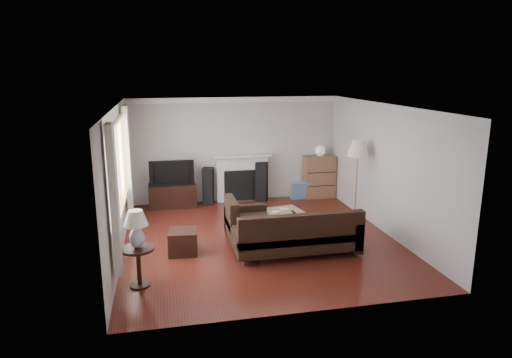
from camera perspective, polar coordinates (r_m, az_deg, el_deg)
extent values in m
cube|color=#521A12|center=(8.73, 0.41, -7.49)|extent=(5.10, 5.60, 0.04)
cube|color=white|center=(8.17, 0.44, 9.10)|extent=(5.10, 5.60, 0.04)
cube|color=beige|center=(11.01, -2.65, 3.69)|extent=(5.00, 0.04, 2.50)
cube|color=beige|center=(5.80, 6.29, -5.48)|extent=(5.00, 0.04, 2.50)
cube|color=beige|center=(8.21, -16.88, -0.31)|extent=(0.04, 5.50, 2.50)
cube|color=beige|center=(9.21, 15.80, 1.24)|extent=(0.04, 5.50, 2.50)
cube|color=olive|center=(7.94, -16.78, 1.47)|extent=(0.12, 2.74, 1.54)
cube|color=beige|center=(6.50, -17.27, -2.54)|extent=(0.10, 0.35, 2.10)
cube|color=beige|center=(9.46, -15.72, 2.48)|extent=(0.10, 0.35, 2.10)
cube|color=white|center=(11.06, -1.76, 0.17)|extent=(1.40, 0.26, 1.15)
cube|color=black|center=(10.82, -10.37, -2.02)|extent=(1.08, 0.49, 0.54)
imported|color=black|center=(10.68, -10.50, 0.89)|extent=(1.01, 0.13, 0.58)
cube|color=black|center=(10.90, -6.00, -0.86)|extent=(0.31, 0.34, 0.87)
cube|color=black|center=(11.06, 0.71, -0.33)|extent=(0.37, 0.40, 0.96)
cube|color=brown|center=(11.46, 7.91, 0.29)|extent=(0.77, 0.37, 1.06)
sphere|color=white|center=(11.33, 8.01, 3.51)|extent=(0.25, 0.25, 0.25)
cube|color=black|center=(7.98, 5.04, -6.69)|extent=(2.35, 1.72, 0.76)
cube|color=olive|center=(9.06, 2.34, -5.30)|extent=(1.16, 0.79, 0.42)
cube|color=black|center=(8.12, -9.11, -7.75)|extent=(0.54, 0.54, 0.42)
cube|color=gold|center=(9.66, 12.44, -0.33)|extent=(0.57, 0.57, 1.74)
cube|color=black|center=(7.04, -14.44, -10.60)|extent=(0.49, 0.49, 0.61)
cube|color=silver|center=(6.83, -14.72, -6.13)|extent=(0.35, 0.35, 0.56)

